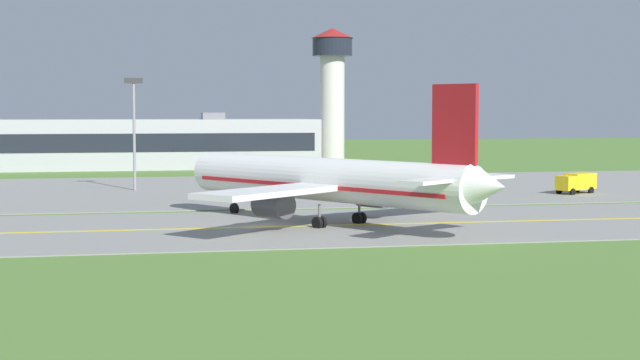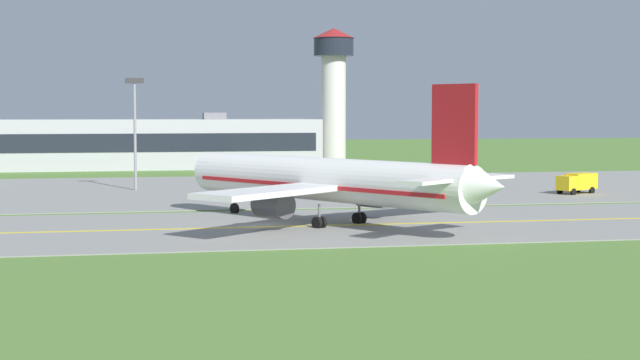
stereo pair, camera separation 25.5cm
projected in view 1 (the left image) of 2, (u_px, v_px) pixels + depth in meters
The scene contains 10 objects.
ground_plane at pixel (264, 228), 88.44m from camera, with size 500.00×500.00×0.00m, color #517A33.
taxiway_strip at pixel (264, 227), 88.44m from camera, with size 240.00×28.00×0.10m, color gray.
apron_pad at pixel (294, 189), 131.47m from camera, with size 140.00×52.00×0.10m, color gray.
taxiway_centreline at pixel (264, 227), 88.43m from camera, with size 220.00×0.60×0.01m, color yellow.
airplane_lead at pixel (328, 180), 90.42m from camera, with size 29.22×34.97×12.70m.
service_truck_baggage at pixel (250, 175), 135.93m from camera, with size 5.86×5.50×2.65m.
service_truck_fuel at pixel (576, 182), 123.63m from camera, with size 6.24×4.72×2.60m.
terminal_building at pixel (143, 144), 174.93m from camera, with size 63.01×10.11×10.03m.
control_tower at pixel (332, 83), 177.90m from camera, with size 7.60×7.60×25.22m.
apron_light_mast at pixel (134, 119), 127.99m from camera, with size 2.40×0.50×14.70m.
Camera 1 is at (-12.20, -87.19, 10.67)m, focal length 55.34 mm.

